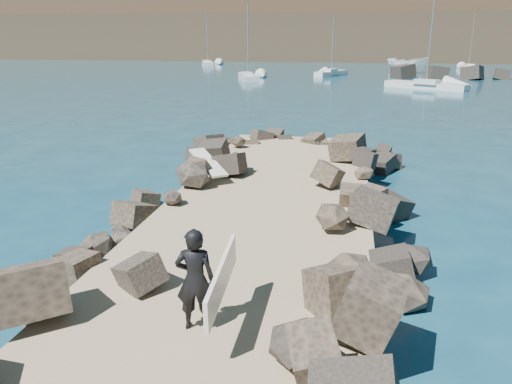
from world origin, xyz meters
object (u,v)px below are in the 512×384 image
(surfboard_resting, at_px, (208,166))
(boat_imported, at_px, (407,65))
(surfer_with_board, at_px, (199,280))
(sailboat_e, at_px, (208,64))

(surfboard_resting, relative_size, boat_imported, 0.39)
(boat_imported, distance_m, surfer_with_board, 71.38)
(surfboard_resting, distance_m, sailboat_e, 76.62)
(surfer_with_board, height_order, sailboat_e, sailboat_e)
(boat_imported, relative_size, sailboat_e, 0.63)
(boat_imported, bearing_deg, surfboard_resting, -175.87)
(surfer_with_board, bearing_deg, sailboat_e, 105.74)
(boat_imported, height_order, surfer_with_board, surfer_with_board)
(surfboard_resting, bearing_deg, boat_imported, 40.58)
(boat_imported, bearing_deg, sailboat_e, 85.96)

